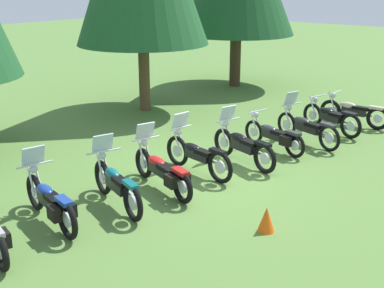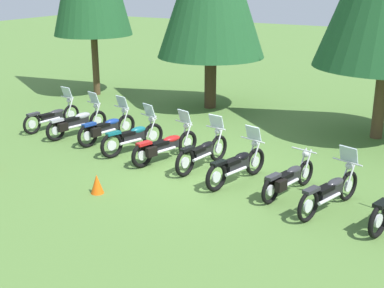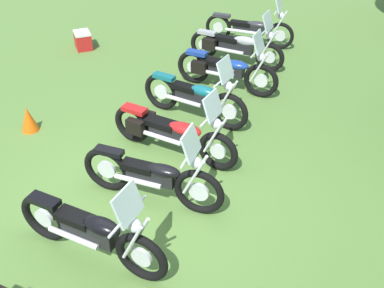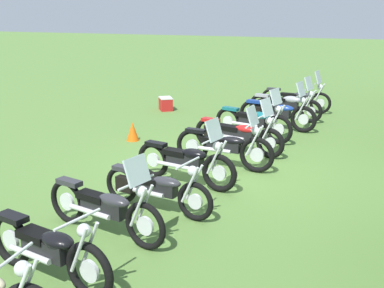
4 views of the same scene
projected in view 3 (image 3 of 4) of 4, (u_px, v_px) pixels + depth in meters
name	position (u px, v px, depth m)	size (l,w,h in m)	color
ground_plane	(140.00, 201.00, 7.06)	(80.00, 80.00, 0.00)	#547A38
motorcycle_0	(250.00, 28.00, 11.72)	(0.64, 2.29, 1.35)	black
motorcycle_1	(235.00, 46.00, 10.75)	(0.91, 2.28, 1.35)	black
motorcycle_2	(225.00, 69.00, 9.73)	(0.89, 2.23, 1.38)	black
motorcycle_3	(196.00, 97.00, 8.73)	(0.98, 2.16, 1.39)	black
motorcycle_4	(171.00, 132.00, 7.80)	(1.03, 2.32, 1.36)	black
motorcycle_5	(153.00, 176.00, 6.80)	(0.65, 2.25, 1.39)	black
motorcycle_6	(91.00, 231.00, 5.88)	(0.89, 2.22, 1.38)	black
picnic_cooler	(83.00, 40.00, 11.66)	(0.63, 0.59, 0.43)	red
traffic_cone	(28.00, 119.00, 8.54)	(0.32, 0.32, 0.48)	#EA590F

